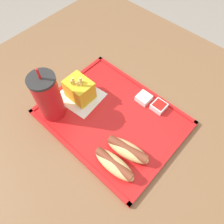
{
  "coord_description": "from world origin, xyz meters",
  "views": [
    {
      "loc": [
        -0.2,
        0.28,
        1.33
      ],
      "look_at": [
        0.04,
        0.01,
        0.76
      ],
      "focal_mm": 35.0,
      "sensor_mm": 36.0,
      "label": 1
    }
  ],
  "objects_px": {
    "hot_dog_far": "(114,164)",
    "sauce_cup_mayo": "(144,98)",
    "soda_cup": "(48,97)",
    "sauce_cup_ketchup": "(159,106)",
    "hot_dog_near": "(128,150)",
    "fries_carton": "(79,90)"
  },
  "relations": [
    {
      "from": "hot_dog_far",
      "to": "sauce_cup_ketchup",
      "type": "distance_m",
      "value": 0.25
    },
    {
      "from": "soda_cup",
      "to": "hot_dog_far",
      "type": "bearing_deg",
      "value": 179.07
    },
    {
      "from": "hot_dog_near",
      "to": "sauce_cup_mayo",
      "type": "relative_size",
      "value": 3.15
    },
    {
      "from": "soda_cup",
      "to": "hot_dog_far",
      "type": "relative_size",
      "value": 1.48
    },
    {
      "from": "hot_dog_far",
      "to": "fries_carton",
      "type": "xyz_separation_m",
      "value": [
        0.25,
        -0.1,
        0.02
      ]
    },
    {
      "from": "hot_dog_far",
      "to": "sauce_cup_ketchup",
      "type": "height_order",
      "value": "hot_dog_far"
    },
    {
      "from": "hot_dog_far",
      "to": "sauce_cup_ketchup",
      "type": "xyz_separation_m",
      "value": [
        0.03,
        -0.24,
        -0.01
      ]
    },
    {
      "from": "fries_carton",
      "to": "sauce_cup_mayo",
      "type": "xyz_separation_m",
      "value": [
        -0.16,
        -0.13,
        -0.03
      ]
    },
    {
      "from": "hot_dog_near",
      "to": "sauce_cup_ketchup",
      "type": "relative_size",
      "value": 3.15
    },
    {
      "from": "soda_cup",
      "to": "sauce_cup_ketchup",
      "type": "height_order",
      "value": "soda_cup"
    },
    {
      "from": "sauce_cup_mayo",
      "to": "sauce_cup_ketchup",
      "type": "distance_m",
      "value": 0.06
    },
    {
      "from": "soda_cup",
      "to": "sauce_cup_ketchup",
      "type": "distance_m",
      "value": 0.35
    },
    {
      "from": "hot_dog_near",
      "to": "sauce_cup_mayo",
      "type": "bearing_deg",
      "value": -65.61
    },
    {
      "from": "hot_dog_near",
      "to": "sauce_cup_mayo",
      "type": "xyz_separation_m",
      "value": [
        0.08,
        -0.18,
        -0.01
      ]
    },
    {
      "from": "hot_dog_far",
      "to": "fries_carton",
      "type": "distance_m",
      "value": 0.27
    },
    {
      "from": "soda_cup",
      "to": "hot_dog_near",
      "type": "relative_size",
      "value": 1.43
    },
    {
      "from": "hot_dog_far",
      "to": "sauce_cup_mayo",
      "type": "distance_m",
      "value": 0.25
    },
    {
      "from": "soda_cup",
      "to": "hot_dog_near",
      "type": "bearing_deg",
      "value": -168.94
    },
    {
      "from": "soda_cup",
      "to": "hot_dog_far",
      "type": "xyz_separation_m",
      "value": [
        -0.27,
        0.0,
        -0.06
      ]
    },
    {
      "from": "fries_carton",
      "to": "sauce_cup_mayo",
      "type": "relative_size",
      "value": 2.46
    },
    {
      "from": "hot_dog_near",
      "to": "fries_carton",
      "type": "xyz_separation_m",
      "value": [
        0.25,
        -0.05,
        0.02
      ]
    },
    {
      "from": "sauce_cup_mayo",
      "to": "sauce_cup_ketchup",
      "type": "xyz_separation_m",
      "value": [
        -0.06,
        -0.01,
        0.0
      ]
    }
  ]
}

